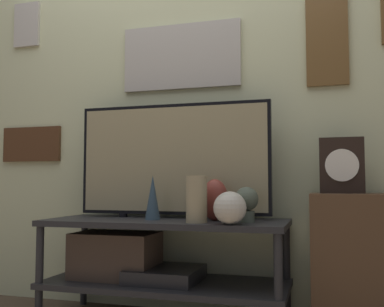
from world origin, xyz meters
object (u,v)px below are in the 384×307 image
vase_round_glass (230,208)px  vase_tall_ceramic (197,199)px  vase_slim_bronze (153,197)px  mantel_clock (341,166)px  television (173,159)px  vase_urn_stoneware (215,200)px  candle_jar (240,207)px  decorative_bust (247,202)px

vase_round_glass → vase_tall_ceramic: bearing=161.4°
vase_slim_bronze → vase_tall_ceramic: size_ratio=1.03×
vase_round_glass → mantel_clock: bearing=31.1°
television → vase_urn_stoneware: 0.36m
vase_round_glass → candle_jar: vase_round_glass is taller
television → candle_jar: 0.46m
vase_tall_ceramic → decorative_bust: bearing=19.7°
decorative_bust → mantel_clock: mantel_clock is taller
vase_slim_bronze → candle_jar: bearing=27.6°
television → vase_urn_stoneware: size_ratio=5.14×
vase_slim_bronze → decorative_bust: vase_slim_bronze is taller
vase_tall_ceramic → candle_jar: vase_tall_ceramic is taller
candle_jar → vase_slim_bronze: bearing=-152.4°
vase_slim_bronze → mantel_clock: bearing=7.8°
vase_slim_bronze → vase_tall_ceramic: vase_slim_bronze is taller
vase_urn_stoneware → decorative_bust: (0.17, -0.06, -0.01)m
vase_tall_ceramic → television: bearing=129.3°
television → candle_jar: size_ratio=8.73×
decorative_bust → candle_jar: bearing=106.6°
television → decorative_bust: size_ratio=6.30×
vase_urn_stoneware → mantel_clock: 0.66m
decorative_bust → vase_slim_bronze: bearing=176.3°
vase_round_glass → candle_jar: size_ratio=1.23×
vase_urn_stoneware → vase_tall_ceramic: 0.16m
vase_tall_ceramic → vase_slim_bronze: bearing=157.2°
vase_round_glass → mantel_clock: (0.51, 0.31, 0.20)m
television → mantel_clock: television is taller
candle_jar → vase_tall_ceramic: bearing=-114.5°
vase_urn_stoneware → candle_jar: (0.10, 0.19, -0.04)m
television → vase_tall_ceramic: bearing=-50.7°
television → vase_slim_bronze: 0.26m
television → candle_jar: bearing=13.3°
mantel_clock → vase_slim_bronze: bearing=-172.2°
mantel_clock → vase_round_glass: bearing=-148.9°
television → vase_round_glass: bearing=-39.1°
vase_round_glass → vase_tall_ceramic: vase_tall_ceramic is taller
vase_slim_bronze → mantel_clock: 0.98m
vase_slim_bronze → vase_tall_ceramic: bearing=-22.8°
vase_tall_ceramic → decorative_bust: (0.23, 0.08, -0.01)m
mantel_clock → vase_tall_ceramic: bearing=-160.2°
vase_urn_stoneware → vase_round_glass: size_ratio=1.38×
vase_tall_ceramic → vase_urn_stoneware: bearing=68.7°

